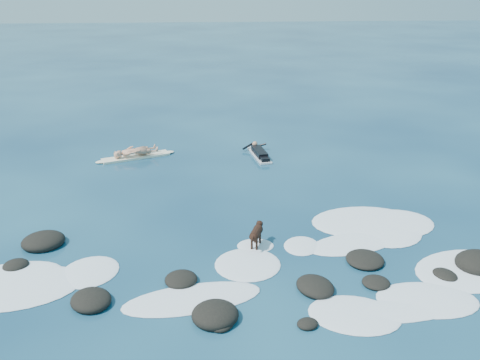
{
  "coord_description": "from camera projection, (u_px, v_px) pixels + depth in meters",
  "views": [
    {
      "loc": [
        -0.78,
        -13.17,
        7.56
      ],
      "look_at": [
        0.57,
        4.0,
        0.9
      ],
      "focal_mm": 40.0,
      "sensor_mm": 36.0,
      "label": 1
    }
  ],
  "objects": [
    {
      "name": "ground",
      "position": [
        231.0,
        261.0,
        15.03
      ],
      "size": [
        160.0,
        160.0,
        0.0
      ],
      "primitive_type": "plane",
      "color": "#0A2642",
      "rests_on": "ground"
    },
    {
      "name": "reef_rocks",
      "position": [
        253.0,
        276.0,
        14.09
      ],
      "size": [
        13.94,
        7.35,
        0.58
      ],
      "color": "black",
      "rests_on": "ground"
    },
    {
      "name": "breaking_foam",
      "position": [
        303.0,
        259.0,
        15.12
      ],
      "size": [
        15.73,
        7.38,
        0.12
      ],
      "color": "white",
      "rests_on": "ground"
    },
    {
      "name": "standing_surfer_rig",
      "position": [
        135.0,
        141.0,
        23.17
      ],
      "size": [
        3.41,
        1.64,
        2.01
      ],
      "rotation": [
        0.0,
        0.0,
        0.38
      ],
      "color": "#FBEBC9",
      "rests_on": "ground"
    },
    {
      "name": "paddling_surfer_rig",
      "position": [
        259.0,
        153.0,
        23.63
      ],
      "size": [
        1.14,
        2.58,
        0.44
      ],
      "rotation": [
        0.0,
        0.0,
        1.72
      ],
      "color": "silver",
      "rests_on": "ground"
    },
    {
      "name": "dog",
      "position": [
        257.0,
        232.0,
        15.66
      ],
      "size": [
        0.54,
        1.09,
        0.72
      ],
      "rotation": [
        0.0,
        0.0,
        1.22
      ],
      "color": "black",
      "rests_on": "ground"
    }
  ]
}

